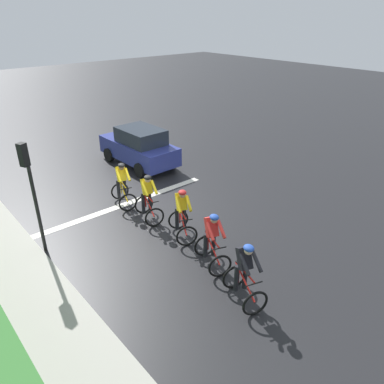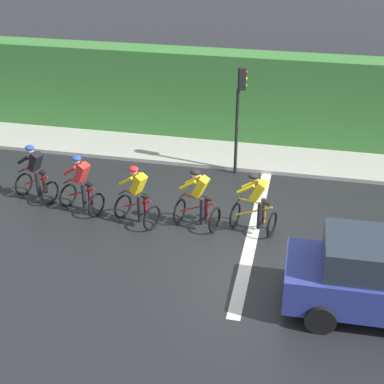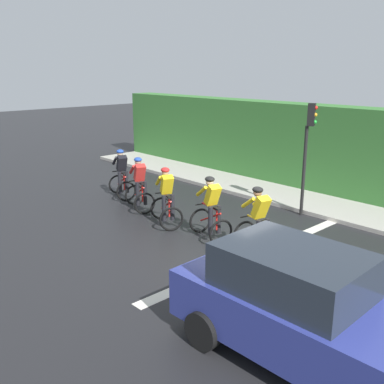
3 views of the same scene
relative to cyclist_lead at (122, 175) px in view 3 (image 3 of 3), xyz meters
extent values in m
plane|color=black|center=(-0.46, -5.74, -0.80)|extent=(80.00, 80.00, 0.00)
cube|color=#ADA89E|center=(4.42, -3.74, -0.74)|extent=(2.80, 20.17, 0.12)
cube|color=tan|center=(5.32, -3.74, -0.46)|extent=(0.44, 20.17, 0.68)
cube|color=#387533|center=(5.62, -3.74, 0.74)|extent=(1.10, 20.17, 3.07)
cube|color=silver|center=(-0.46, -6.23, -0.79)|extent=(7.00, 0.30, 0.01)
torus|color=black|center=(0.17, 0.52, -0.46)|extent=(0.66, 0.27, 0.68)
torus|color=black|center=(-0.15, -0.45, -0.46)|extent=(0.66, 0.27, 0.68)
cylinder|color=red|center=(0.01, 0.04, -0.21)|extent=(0.36, 0.95, 0.51)
cylinder|color=red|center=(-0.08, -0.25, -0.18)|extent=(0.04, 0.04, 0.55)
cylinder|color=red|center=(0.03, 0.09, 0.07)|extent=(0.27, 0.69, 0.04)
cube|color=black|center=(-0.08, -0.25, 0.11)|extent=(0.16, 0.24, 0.04)
cylinder|color=black|center=(0.14, 0.42, 0.04)|extent=(0.41, 0.16, 0.03)
cube|color=black|center=(-0.02, -0.06, 0.41)|extent=(0.41, 0.48, 0.57)
sphere|color=beige|center=(0.03, 0.09, 0.72)|extent=(0.20, 0.20, 0.20)
ellipsoid|color=#264CB2|center=(0.03, 0.09, 0.79)|extent=(0.32, 0.34, 0.14)
cylinder|color=black|center=(-0.17, -0.12, -0.23)|extent=(0.12, 0.12, 0.74)
cylinder|color=black|center=(0.06, -0.19, -0.23)|extent=(0.12, 0.12, 0.74)
cylinder|color=black|center=(-0.08, 0.26, 0.47)|extent=(0.24, 0.48, 0.37)
cylinder|color=black|center=(0.22, 0.16, 0.47)|extent=(0.24, 0.48, 0.37)
torus|color=black|center=(-0.19, -1.00, -0.46)|extent=(0.66, 0.29, 0.68)
torus|color=black|center=(-0.53, -1.96, -0.46)|extent=(0.66, 0.29, 0.68)
cylinder|color=red|center=(-0.36, -1.48, -0.21)|extent=(0.37, 0.95, 0.51)
cylinder|color=red|center=(-0.47, -1.77, -0.18)|extent=(0.04, 0.04, 0.55)
cylinder|color=red|center=(-0.34, -1.44, 0.07)|extent=(0.28, 0.69, 0.04)
cube|color=black|center=(-0.47, -1.77, 0.11)|extent=(0.17, 0.24, 0.04)
cylinder|color=black|center=(-0.22, -1.10, 0.04)|extent=(0.41, 0.17, 0.03)
cube|color=red|center=(-0.40, -1.58, 0.41)|extent=(0.42, 0.49, 0.57)
sphere|color=tan|center=(-0.34, -1.44, 0.72)|extent=(0.20, 0.20, 0.20)
ellipsoid|color=#264CB2|center=(-0.34, -1.44, 0.79)|extent=(0.32, 0.34, 0.14)
cylinder|color=black|center=(-0.54, -1.64, -0.23)|extent=(0.12, 0.12, 0.74)
cylinder|color=black|center=(-0.32, -1.72, -0.23)|extent=(0.12, 0.12, 0.74)
cylinder|color=red|center=(-0.45, -1.26, 0.47)|extent=(0.25, 0.48, 0.37)
cylinder|color=red|center=(-0.15, -1.37, 0.47)|extent=(0.25, 0.48, 0.37)
torus|color=black|center=(-0.46, -2.69, -0.46)|extent=(0.64, 0.33, 0.68)
torus|color=black|center=(-0.87, -3.62, -0.46)|extent=(0.64, 0.33, 0.68)
cylinder|color=red|center=(-0.67, -3.16, -0.21)|extent=(0.45, 0.92, 0.51)
cylinder|color=red|center=(-0.79, -3.44, -0.18)|extent=(0.04, 0.04, 0.55)
cylinder|color=red|center=(-0.64, -3.11, 0.07)|extent=(0.33, 0.67, 0.04)
cube|color=black|center=(-0.79, -3.44, 0.11)|extent=(0.18, 0.24, 0.04)
cylinder|color=black|center=(-0.50, -2.78, 0.04)|extent=(0.40, 0.20, 0.03)
cube|color=yellow|center=(-0.71, -3.25, 0.41)|extent=(0.44, 0.50, 0.57)
sphere|color=tan|center=(-0.64, -3.11, 0.72)|extent=(0.20, 0.20, 0.20)
ellipsoid|color=red|center=(-0.64, -3.11, 0.79)|extent=(0.33, 0.35, 0.14)
cylinder|color=black|center=(-0.86, -3.29, -0.23)|extent=(0.12, 0.12, 0.74)
cylinder|color=black|center=(-0.64, -3.39, -0.23)|extent=(0.12, 0.12, 0.74)
cylinder|color=yellow|center=(-0.74, -2.92, 0.47)|extent=(0.28, 0.47, 0.37)
cylinder|color=yellow|center=(-0.44, -3.05, 0.47)|extent=(0.28, 0.47, 0.37)
torus|color=black|center=(-0.38, -4.24, -0.46)|extent=(0.67, 0.22, 0.68)
torus|color=black|center=(-0.62, -5.23, -0.46)|extent=(0.67, 0.22, 0.68)
cylinder|color=red|center=(-0.50, -4.74, -0.21)|extent=(0.28, 0.97, 0.51)
cylinder|color=red|center=(-0.57, -5.04, -0.18)|extent=(0.04, 0.04, 0.55)
cylinder|color=red|center=(-0.49, -4.69, 0.07)|extent=(0.22, 0.70, 0.04)
cube|color=black|center=(-0.57, -5.04, 0.11)|extent=(0.15, 0.24, 0.04)
cylinder|color=black|center=(-0.40, -4.34, 0.04)|extent=(0.42, 0.13, 0.03)
cube|color=yellow|center=(-0.53, -4.84, 0.41)|extent=(0.39, 0.47, 0.57)
sphere|color=beige|center=(-0.49, -4.69, 0.72)|extent=(0.20, 0.20, 0.20)
ellipsoid|color=black|center=(-0.49, -4.69, 0.79)|extent=(0.30, 0.33, 0.14)
cylinder|color=black|center=(-0.67, -4.91, -0.23)|extent=(0.12, 0.12, 0.74)
cylinder|color=black|center=(-0.43, -4.97, -0.23)|extent=(0.12, 0.12, 0.74)
cylinder|color=yellow|center=(-0.61, -4.52, 0.47)|extent=(0.20, 0.49, 0.37)
cylinder|color=yellow|center=(-0.30, -4.60, 0.47)|extent=(0.20, 0.49, 0.37)
torus|color=black|center=(-0.27, -5.71, -0.46)|extent=(0.67, 0.23, 0.68)
torus|color=black|center=(-0.54, -6.70, -0.46)|extent=(0.67, 0.23, 0.68)
cylinder|color=gold|center=(-0.40, -6.21, -0.21)|extent=(0.30, 0.97, 0.51)
cylinder|color=gold|center=(-0.48, -6.50, -0.18)|extent=(0.04, 0.04, 0.55)
cylinder|color=gold|center=(-0.39, -6.16, 0.07)|extent=(0.23, 0.70, 0.04)
cube|color=black|center=(-0.48, -6.50, 0.11)|extent=(0.15, 0.24, 0.04)
cylinder|color=black|center=(-0.30, -5.81, 0.04)|extent=(0.41, 0.14, 0.03)
cube|color=yellow|center=(-0.43, -6.31, 0.41)|extent=(0.40, 0.47, 0.57)
sphere|color=#9E7051|center=(-0.39, -6.16, 0.72)|extent=(0.20, 0.20, 0.20)
ellipsoid|color=black|center=(-0.39, -6.16, 0.79)|extent=(0.30, 0.33, 0.14)
cylinder|color=black|center=(-0.57, -6.37, -0.23)|extent=(0.12, 0.12, 0.74)
cylinder|color=black|center=(-0.34, -6.44, -0.23)|extent=(0.12, 0.12, 0.74)
cylinder|color=yellow|center=(-0.51, -5.99, 0.47)|extent=(0.21, 0.48, 0.37)
cylinder|color=yellow|center=(-0.20, -6.07, 0.47)|extent=(0.21, 0.48, 0.37)
cube|color=navy|center=(-3.07, -9.23, -0.10)|extent=(1.78, 4.13, 0.80)
cube|color=#262D38|center=(-3.07, -8.98, 0.63)|extent=(1.54, 2.16, 0.66)
cylinder|color=black|center=(-2.26, -7.94, -0.48)|extent=(0.23, 0.64, 0.64)
cylinder|color=black|center=(-3.92, -7.98, -0.48)|extent=(0.23, 0.64, 0.64)
cylinder|color=black|center=(2.90, -5.25, 0.55)|extent=(0.10, 0.10, 2.70)
cube|color=black|center=(2.94, -5.34, 2.22)|extent=(0.26, 0.26, 0.64)
sphere|color=red|center=(2.98, -5.44, 2.42)|extent=(0.11, 0.11, 0.11)
sphere|color=orange|center=(2.98, -5.44, 2.22)|extent=(0.11, 0.11, 0.11)
sphere|color=green|center=(2.98, -5.44, 2.02)|extent=(0.11, 0.11, 0.11)
camera|label=1|loc=(5.56, 4.53, 5.65)|focal=34.65mm
camera|label=2|loc=(-13.13, -7.35, 7.15)|focal=53.51mm
camera|label=3|loc=(-8.22, -12.34, 3.51)|focal=41.46mm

